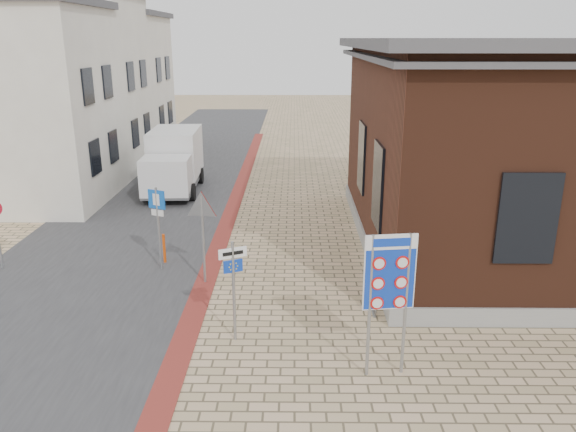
% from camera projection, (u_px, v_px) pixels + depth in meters
% --- Properties ---
extents(ground, '(120.00, 120.00, 0.00)m').
position_uv_depth(ground, '(269.00, 346.00, 12.98)').
color(ground, tan).
rests_on(ground, ground).
extents(road_strip, '(7.00, 60.00, 0.02)m').
position_uv_depth(road_strip, '(169.00, 184.00, 27.32)').
color(road_strip, '#38383A').
rests_on(road_strip, ground).
extents(curb_strip, '(0.60, 40.00, 0.02)m').
position_uv_depth(curb_strip, '(230.00, 215.00, 22.52)').
color(curb_strip, maroon).
rests_on(curb_strip, ground).
extents(brick_building, '(13.00, 13.00, 6.80)m').
position_uv_depth(brick_building, '(549.00, 143.00, 18.50)').
color(brick_building, gray).
rests_on(brick_building, ground).
extents(townhouse_near, '(7.40, 6.40, 8.30)m').
position_uv_depth(townhouse_near, '(16.00, 104.00, 23.26)').
color(townhouse_near, silver).
rests_on(townhouse_near, ground).
extents(townhouse_mid, '(7.40, 6.40, 9.10)m').
position_uv_depth(townhouse_mid, '(70.00, 83.00, 28.86)').
color(townhouse_mid, silver).
rests_on(townhouse_mid, ground).
extents(townhouse_far, '(7.40, 6.40, 8.30)m').
position_uv_depth(townhouse_far, '(107.00, 83.00, 34.70)').
color(townhouse_far, silver).
rests_on(townhouse_far, ground).
extents(bike_rack, '(0.08, 1.80, 0.60)m').
position_uv_depth(bike_rack, '(371.00, 295.00, 14.97)').
color(bike_rack, slate).
rests_on(bike_rack, ground).
extents(sedan, '(2.23, 4.83, 1.53)m').
position_uv_depth(sedan, '(166.00, 174.00, 25.99)').
color(sedan, black).
rests_on(sedan, ground).
extents(box_truck, '(2.43, 5.35, 2.75)m').
position_uv_depth(box_truck, '(174.00, 161.00, 25.70)').
color(box_truck, slate).
rests_on(box_truck, ground).
extents(border_sign, '(1.07, 0.19, 3.14)m').
position_uv_depth(border_sign, '(390.00, 275.00, 11.24)').
color(border_sign, gray).
rests_on(border_sign, ground).
extents(essen_sign, '(0.62, 0.31, 2.45)m').
position_uv_depth(essen_sign, '(233.00, 276.00, 12.78)').
color(essen_sign, gray).
rests_on(essen_sign, ground).
extents(parking_sign, '(0.54, 0.26, 2.60)m').
position_uv_depth(parking_sign, '(158.00, 214.00, 16.76)').
color(parking_sign, gray).
rests_on(parking_sign, ground).
extents(yield_sign, '(0.96, 0.17, 2.70)m').
position_uv_depth(yield_sign, '(202.00, 215.00, 15.70)').
color(yield_sign, gray).
rests_on(yield_sign, ground).
extents(bollard, '(0.09, 0.09, 0.96)m').
position_uv_depth(bollard, '(164.00, 249.00, 17.63)').
color(bollard, '#DF490B').
rests_on(bollard, ground).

